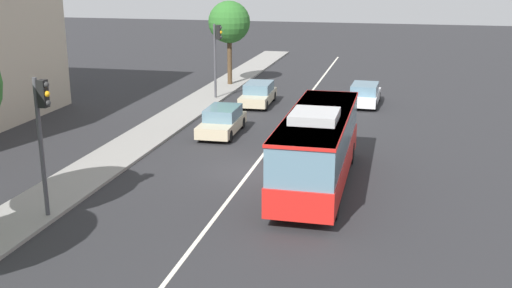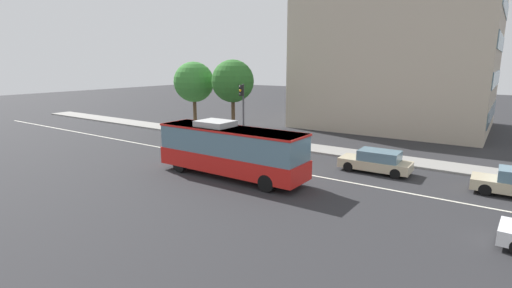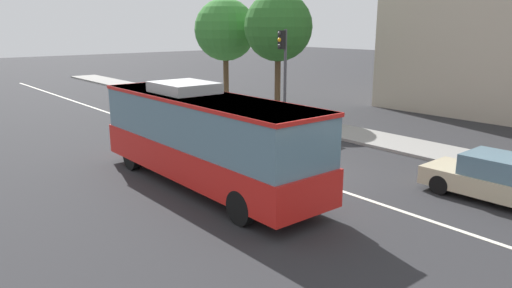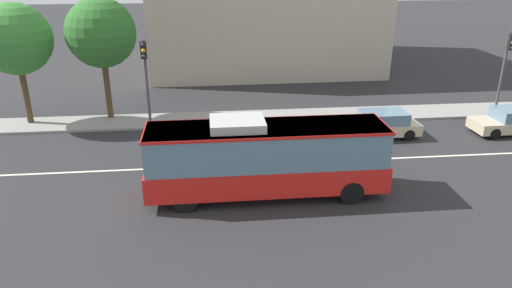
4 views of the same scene
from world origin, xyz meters
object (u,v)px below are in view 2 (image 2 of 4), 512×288
transit_bus (230,149)px  traffic_light_near_corner (242,103)px  street_tree_kerbside_centre (233,81)px  sedan_beige_ahead (376,161)px  street_tree_kerbside_right (194,82)px

transit_bus → traffic_light_near_corner: bearing=122.8°
transit_bus → street_tree_kerbside_centre: bearing=127.5°
transit_bus → sedan_beige_ahead: bearing=41.1°
transit_bus → sedan_beige_ahead: transit_bus is taller
transit_bus → traffic_light_near_corner: size_ratio=1.92×
traffic_light_near_corner → street_tree_kerbside_right: size_ratio=0.73×
transit_bus → street_tree_kerbside_right: 16.98m
sedan_beige_ahead → street_tree_kerbside_right: bearing=-13.2°
street_tree_kerbside_centre → sedan_beige_ahead: bearing=-16.8°
traffic_light_near_corner → street_tree_kerbside_centre: bearing=-126.3°
sedan_beige_ahead → street_tree_kerbside_centre: 16.87m
transit_bus → street_tree_kerbside_right: bearing=141.4°
street_tree_kerbside_right → street_tree_kerbside_centre: bearing=6.1°
traffic_light_near_corner → street_tree_kerbside_right: (-7.25, 1.49, 1.53)m
transit_bus → traffic_light_near_corner: traffic_light_near_corner is taller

